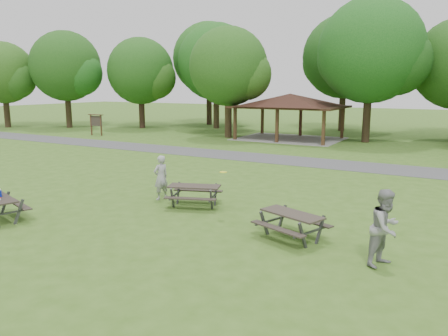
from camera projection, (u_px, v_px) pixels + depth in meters
ground at (136, 225)px, 14.06m from camera, size 160.00×160.00×0.00m
asphalt_path at (292, 160)px, 26.04m from camera, size 120.00×3.20×0.02m
pavilion at (290, 102)px, 35.96m from camera, size 8.60×7.01×3.76m
notice_board at (96, 121)px, 38.86m from camera, size 1.60×0.30×1.88m
tree_row_a at (67, 68)px, 45.22m from camera, size 7.56×7.20×9.97m
tree_row_b at (141, 73)px, 44.93m from camera, size 7.14×6.80×9.28m
tree_row_c at (217, 64)px, 44.38m from camera, size 8.19×7.80×10.67m
tree_row_d at (229, 69)px, 36.56m from camera, size 6.93×6.60×9.27m
tree_row_e at (372, 54)px, 33.20m from camera, size 8.40×8.00×11.02m
tree_deep_a at (210, 61)px, 48.72m from camera, size 8.40×8.00×11.38m
tree_deep_b at (346, 59)px, 41.96m from camera, size 8.40×8.00×11.13m
tree_flank_left at (4, 75)px, 45.66m from camera, size 6.72×6.40×8.93m
picnic_table_middle at (194, 191)px, 16.10m from camera, size 2.28×2.06×0.82m
picnic_table_far at (292, 219)px, 12.66m from camera, size 2.28×2.05×0.82m
frisbee_in_flight at (223, 172)px, 14.53m from camera, size 0.27×0.27×0.02m
frisbee_thrower at (161, 178)px, 17.04m from camera, size 0.59×0.74×1.75m
frisbee_catcher at (386, 228)px, 10.74m from camera, size 1.04×1.15×1.95m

